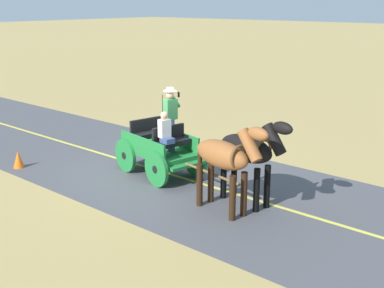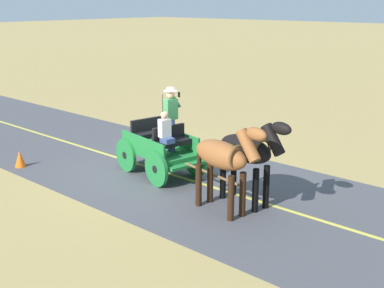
{
  "view_description": "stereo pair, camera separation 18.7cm",
  "coord_description": "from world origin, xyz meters",
  "views": [
    {
      "loc": [
        9.64,
        9.55,
        4.72
      ],
      "look_at": [
        0.13,
        1.38,
        1.1
      ],
      "focal_mm": 46.53,
      "sensor_mm": 36.0,
      "label": 1
    },
    {
      "loc": [
        9.52,
        9.69,
        4.72
      ],
      "look_at": [
        0.13,
        1.38,
        1.1
      ],
      "focal_mm": 46.53,
      "sensor_mm": 36.0,
      "label": 2
    }
  ],
  "objects": [
    {
      "name": "ground_plane",
      "position": [
        0.0,
        0.0,
        0.0
      ],
      "size": [
        200.0,
        200.0,
        0.0
      ],
      "primitive_type": "plane",
      "color": "tan"
    },
    {
      "name": "horse_off_side",
      "position": [
        1.07,
        3.17,
        1.32
      ],
      "size": [
        0.78,
        2.15,
        2.21
      ],
      "color": "brown",
      "rests_on": "ground"
    },
    {
      "name": "road_centre_stripe",
      "position": [
        0.0,
        0.0,
        0.01
      ],
      "size": [
        0.12,
        160.0,
        0.0
      ],
      "primitive_type": "cube",
      "color": "#DBCC4C",
      "rests_on": "road_surface"
    },
    {
      "name": "horse_near_side",
      "position": [
        0.32,
        3.31,
        1.32
      ],
      "size": [
        0.8,
        2.15,
        2.21
      ],
      "color": "black",
      "rests_on": "ground"
    },
    {
      "name": "road_surface",
      "position": [
        0.0,
        0.0,
        0.0
      ],
      "size": [
        5.83,
        160.0,
        0.01
      ],
      "primitive_type": "cube",
      "color": "#4C4C51",
      "rests_on": "ground"
    },
    {
      "name": "traffic_cone",
      "position": [
        2.45,
        -3.33,
        0.25
      ],
      "size": [
        0.32,
        0.32,
        0.5
      ],
      "primitive_type": "cone",
      "color": "orange",
      "rests_on": "ground"
    },
    {
      "name": "horse_drawn_carriage",
      "position": [
        0.14,
        0.26,
        0.82
      ],
      "size": [
        1.83,
        4.51,
        2.5
      ],
      "color": "#1E7233",
      "rests_on": "ground"
    }
  ]
}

